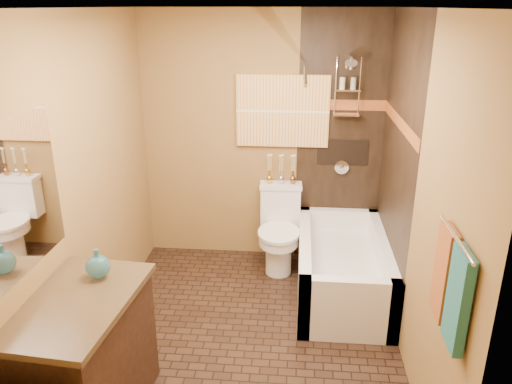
# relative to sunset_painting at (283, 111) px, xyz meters

# --- Properties ---
(floor) EXTENTS (3.00, 3.00, 0.00)m
(floor) POSITION_rel_sunset_painting_xyz_m (-0.20, -1.48, -1.55)
(floor) COLOR black
(floor) RESTS_ON ground
(wall_left) EXTENTS (0.02, 3.00, 2.50)m
(wall_left) POSITION_rel_sunset_painting_xyz_m (-1.40, -1.48, -0.30)
(wall_left) COLOR olive
(wall_left) RESTS_ON floor
(wall_right) EXTENTS (0.02, 3.00, 2.50)m
(wall_right) POSITION_rel_sunset_painting_xyz_m (1.00, -1.48, -0.30)
(wall_right) COLOR olive
(wall_right) RESTS_ON floor
(wall_back) EXTENTS (2.40, 0.02, 2.50)m
(wall_back) POSITION_rel_sunset_painting_xyz_m (-0.20, 0.02, -0.30)
(wall_back) COLOR olive
(wall_back) RESTS_ON floor
(wall_front) EXTENTS (2.40, 0.02, 2.50)m
(wall_front) POSITION_rel_sunset_painting_xyz_m (-0.20, -2.98, -0.30)
(wall_front) COLOR olive
(wall_front) RESTS_ON floor
(ceiling) EXTENTS (3.00, 3.00, 0.00)m
(ceiling) POSITION_rel_sunset_painting_xyz_m (-0.20, -1.48, 0.95)
(ceiling) COLOR silver
(ceiling) RESTS_ON wall_back
(alcove_tile_back) EXTENTS (0.85, 0.01, 2.50)m
(alcove_tile_back) POSITION_rel_sunset_painting_xyz_m (0.57, 0.01, -0.30)
(alcove_tile_back) COLOR black
(alcove_tile_back) RESTS_ON wall_back
(alcove_tile_right) EXTENTS (0.01, 1.50, 2.50)m
(alcove_tile_right) POSITION_rel_sunset_painting_xyz_m (0.99, -0.73, -0.30)
(alcove_tile_right) COLOR black
(alcove_tile_right) RESTS_ON wall_right
(mosaic_band_back) EXTENTS (0.85, 0.01, 0.10)m
(mosaic_band_back) POSITION_rel_sunset_painting_xyz_m (0.57, 0.00, 0.07)
(mosaic_band_back) COLOR maroon
(mosaic_band_back) RESTS_ON alcove_tile_back
(mosaic_band_right) EXTENTS (0.01, 1.50, 0.10)m
(mosaic_band_right) POSITION_rel_sunset_painting_xyz_m (0.98, -0.73, 0.07)
(mosaic_band_right) COLOR maroon
(mosaic_band_right) RESTS_ON alcove_tile_right
(alcove_niche) EXTENTS (0.50, 0.01, 0.25)m
(alcove_niche) POSITION_rel_sunset_painting_xyz_m (0.60, 0.01, -0.40)
(alcove_niche) COLOR black
(alcove_niche) RESTS_ON alcove_tile_back
(shower_fixtures) EXTENTS (0.24, 0.33, 1.16)m
(shower_fixtures) POSITION_rel_sunset_painting_xyz_m (0.60, -0.10, 0.12)
(shower_fixtures) COLOR silver
(shower_fixtures) RESTS_ON floor
(curtain_rod) EXTENTS (0.03, 1.55, 0.03)m
(curtain_rod) POSITION_rel_sunset_painting_xyz_m (0.20, -0.73, 0.47)
(curtain_rod) COLOR silver
(curtain_rod) RESTS_ON wall_back
(towel_bar) EXTENTS (0.02, 0.55, 0.02)m
(towel_bar) POSITION_rel_sunset_painting_xyz_m (0.95, -2.53, -0.10)
(towel_bar) COLOR silver
(towel_bar) RESTS_ON wall_right
(towel_teal) EXTENTS (0.05, 0.22, 0.52)m
(towel_teal) POSITION_rel_sunset_painting_xyz_m (0.96, -2.66, -0.37)
(towel_teal) COLOR #1C605C
(towel_teal) RESTS_ON towel_bar
(towel_rust) EXTENTS (0.05, 0.22, 0.52)m
(towel_rust) POSITION_rel_sunset_painting_xyz_m (0.96, -2.40, -0.37)
(towel_rust) COLOR #944B1B
(towel_rust) RESTS_ON towel_bar
(sunset_painting) EXTENTS (0.90, 0.04, 0.70)m
(sunset_painting) POSITION_rel_sunset_painting_xyz_m (0.00, 0.00, 0.00)
(sunset_painting) COLOR orange
(sunset_painting) RESTS_ON wall_back
(vanity_mirror) EXTENTS (0.01, 1.00, 0.90)m
(vanity_mirror) POSITION_rel_sunset_painting_xyz_m (-1.39, -2.39, -0.05)
(vanity_mirror) COLOR white
(vanity_mirror) RESTS_ON wall_left
(bathtub) EXTENTS (0.80, 1.50, 0.55)m
(bathtub) POSITION_rel_sunset_painting_xyz_m (0.60, -0.73, -1.33)
(bathtub) COLOR white
(bathtub) RESTS_ON floor
(toilet) EXTENTS (0.43, 0.63, 0.83)m
(toilet) POSITION_rel_sunset_painting_xyz_m (-0.00, -0.27, -1.13)
(toilet) COLOR white
(toilet) RESTS_ON floor
(vanity) EXTENTS (0.70, 1.05, 0.89)m
(vanity) POSITION_rel_sunset_painting_xyz_m (-1.12, -2.39, -1.10)
(vanity) COLOR black
(vanity) RESTS_ON floor
(teal_bottle) EXTENTS (0.19, 0.19, 0.24)m
(teal_bottle) POSITION_rel_sunset_painting_xyz_m (-1.07, -2.12, -0.56)
(teal_bottle) COLOR #266773
(teal_bottle) RESTS_ON vanity
(bud_vases) EXTENTS (0.30, 0.06, 0.29)m
(bud_vases) POSITION_rel_sunset_painting_xyz_m (0.00, -0.09, -0.56)
(bud_vases) COLOR gold
(bud_vases) RESTS_ON toilet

